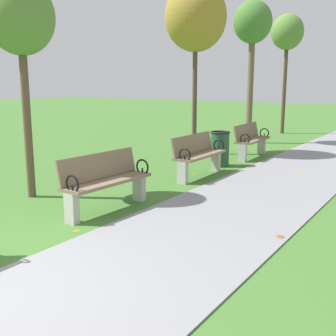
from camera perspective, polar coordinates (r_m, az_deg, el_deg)
name	(u,v)px	position (r m, az deg, el deg)	size (l,w,h in m)	color
park_bench_2	(106,180)	(6.60, -8.50, -1.67)	(0.55, 1.62, 0.90)	#7A664C
park_bench_3	(198,154)	(8.93, 4.14, 1.88)	(0.50, 1.61, 0.90)	#7A664C
park_bench_4	(251,139)	(11.47, 11.23, 3.84)	(0.54, 1.62, 0.90)	#7A664C
tree_1	(20,20)	(7.63, -19.45, 18.45)	(1.12, 1.12, 3.65)	brown
tree_2	(196,18)	(11.89, 3.78, 19.75)	(1.66, 1.66, 4.62)	#4C3D2D
tree_3	(253,26)	(14.30, 11.44, 18.39)	(1.22, 1.22, 4.55)	brown
tree_4	(287,34)	(17.34, 15.93, 17.15)	(1.22, 1.22, 4.55)	#4C3D2D
trash_bin	(220,149)	(10.14, 7.07, 2.63)	(0.48, 0.48, 0.84)	#234C2D
scattered_leaves	(219,179)	(8.77, 6.89, -1.50)	(4.30, 13.00, 0.02)	#BC842D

